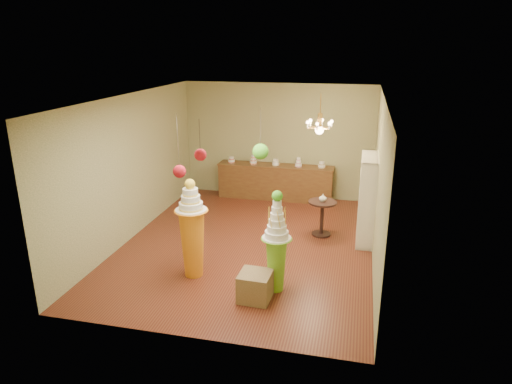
% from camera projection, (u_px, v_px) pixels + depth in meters
% --- Properties ---
extents(floor, '(6.50, 6.50, 0.00)m').
position_uv_depth(floor, '(248.00, 244.00, 9.46)').
color(floor, '#582518').
rests_on(floor, ground).
extents(ceiling, '(6.50, 6.50, 0.00)m').
position_uv_depth(ceiling, '(247.00, 97.00, 8.52)').
color(ceiling, white).
rests_on(ceiling, ground).
extents(wall_back, '(5.00, 0.04, 3.00)m').
position_uv_depth(wall_back, '(278.00, 141.00, 12.00)').
color(wall_back, '#979A6B').
rests_on(wall_back, ground).
extents(wall_front, '(5.00, 0.04, 3.00)m').
position_uv_depth(wall_front, '(188.00, 241.00, 5.98)').
color(wall_front, '#979A6B').
rests_on(wall_front, ground).
extents(wall_left, '(0.04, 6.50, 3.00)m').
position_uv_depth(wall_left, '(132.00, 167.00, 9.53)').
color(wall_left, '#979A6B').
rests_on(wall_left, ground).
extents(wall_right, '(0.04, 6.50, 3.00)m').
position_uv_depth(wall_right, '(378.00, 183.00, 8.45)').
color(wall_right, '#979A6B').
rests_on(wall_right, ground).
extents(pedestal_green, '(0.51, 0.51, 1.76)m').
position_uv_depth(pedestal_green, '(276.00, 252.00, 7.50)').
color(pedestal_green, '#72BD2A').
rests_on(pedestal_green, floor).
extents(pedestal_orange, '(0.59, 0.59, 1.80)m').
position_uv_depth(pedestal_orange, '(192.00, 236.00, 7.97)').
color(pedestal_orange, orange).
rests_on(pedestal_orange, floor).
extents(burlap_riser, '(0.53, 0.53, 0.46)m').
position_uv_depth(burlap_riser, '(255.00, 286.00, 7.36)').
color(burlap_riser, olive).
rests_on(burlap_riser, floor).
extents(sideboard, '(3.04, 0.54, 1.16)m').
position_uv_depth(sideboard, '(275.00, 181.00, 12.06)').
color(sideboard, brown).
rests_on(sideboard, floor).
extents(shelving_unit, '(0.33, 1.20, 1.80)m').
position_uv_depth(shelving_unit, '(367.00, 199.00, 9.41)').
color(shelving_unit, '#EAE7CA').
rests_on(shelving_unit, floor).
extents(round_table, '(0.76, 0.76, 0.77)m').
position_uv_depth(round_table, '(322.00, 213.00, 9.74)').
color(round_table, black).
rests_on(round_table, floor).
extents(vase, '(0.18, 0.18, 0.17)m').
position_uv_depth(vase, '(323.00, 198.00, 9.63)').
color(vase, '#EAE7CA').
rests_on(vase, round_table).
extents(pom_red_left, '(0.20, 0.20, 0.98)m').
position_uv_depth(pom_red_left, '(179.00, 171.00, 6.89)').
color(pom_red_left, '#3B342A').
rests_on(pom_red_left, ceiling).
extents(pom_green_mid, '(0.26, 0.26, 0.86)m').
position_uv_depth(pom_green_mid, '(261.00, 151.00, 7.49)').
color(pom_green_mid, '#3B342A').
rests_on(pom_green_mid, ceiling).
extents(pom_red_right, '(0.17, 0.17, 0.58)m').
position_uv_depth(pom_red_right, '(200.00, 155.00, 6.28)').
color(pom_red_right, '#3B342A').
rests_on(pom_red_right, ceiling).
extents(chandelier, '(0.79, 0.79, 0.85)m').
position_uv_depth(chandelier, '(319.00, 128.00, 9.41)').
color(chandelier, gold).
rests_on(chandelier, ceiling).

